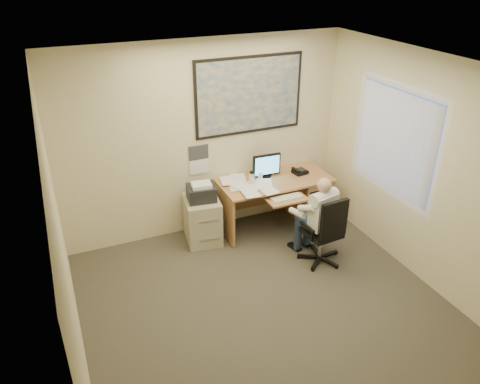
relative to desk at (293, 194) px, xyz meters
name	(u,v)px	position (x,y,z in m)	size (l,w,h in m)	color
room_shell	(283,217)	(-1.23, -1.90, 0.91)	(4.00, 4.50, 2.70)	#3E3A30
desk	(293,194)	(0.00, 0.00, 0.00)	(1.60, 0.97, 1.08)	tan
world_map	(249,95)	(-0.58, 0.33, 1.46)	(1.56, 0.03, 1.06)	#1E4C93
wall_calendar	(199,160)	(-1.33, 0.34, 0.64)	(0.28, 0.01, 0.42)	white
window_blinds	(394,141)	(0.74, -1.10, 1.11)	(0.06, 1.40, 1.30)	beige
filing_cabinet	(202,216)	(-1.42, 0.01, -0.06)	(0.53, 0.61, 0.89)	#ADA88B
office_chair	(322,243)	(-0.17, -1.11, -0.16)	(0.63, 0.63, 0.97)	black
person	(321,220)	(-0.17, -1.03, 0.15)	(0.48, 0.69, 1.18)	white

